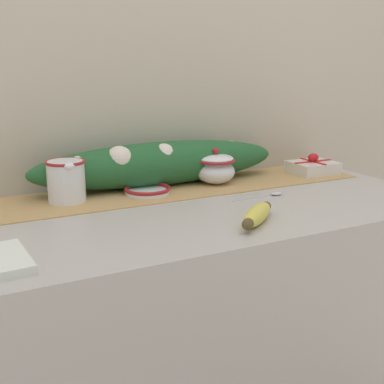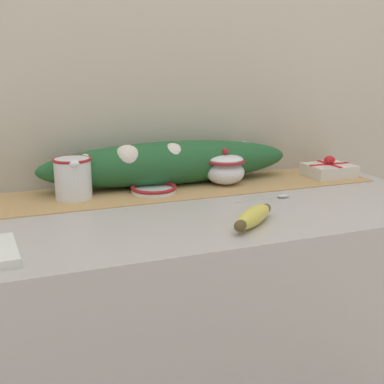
% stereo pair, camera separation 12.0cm
% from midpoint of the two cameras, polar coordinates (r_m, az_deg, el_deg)
% --- Properties ---
extents(countertop, '(1.35, 0.63, 0.90)m').
position_cam_midpoint_polar(countertop, '(1.46, 3.24, -18.84)').
color(countertop, '#B7B2AD').
rests_on(countertop, ground_plane).
extents(back_wall, '(2.15, 0.04, 2.40)m').
position_cam_midpoint_polar(back_wall, '(1.53, -1.60, 12.67)').
color(back_wall, '#B7AD99').
rests_on(back_wall, ground_plane).
extents(table_runner, '(1.24, 0.25, 0.00)m').
position_cam_midpoint_polar(table_runner, '(1.43, 0.56, 0.33)').
color(table_runner, tan).
rests_on(table_runner, countertop).
extents(cream_pitcher, '(0.11, 0.12, 0.11)m').
position_cam_midpoint_polar(cream_pitcher, '(1.34, -11.46, 1.76)').
color(cream_pitcher, white).
rests_on(cream_pitcher, countertop).
extents(sugar_bowl, '(0.12, 0.12, 0.11)m').
position_cam_midpoint_polar(sugar_bowl, '(1.48, 6.28, 2.76)').
color(sugar_bowl, white).
rests_on(sugar_bowl, countertop).
extents(small_dish, '(0.13, 0.13, 0.02)m').
position_cam_midpoint_polar(small_dish, '(1.38, -2.07, 0.31)').
color(small_dish, white).
rests_on(small_dish, countertop).
extents(banana, '(0.16, 0.14, 0.04)m').
position_cam_midpoint_polar(banana, '(1.12, 10.32, -2.96)').
color(banana, '#DBCC4C').
rests_on(banana, countertop).
extents(spoon, '(0.17, 0.03, 0.01)m').
position_cam_midpoint_polar(spoon, '(1.37, 12.78, -0.54)').
color(spoon, silver).
rests_on(spoon, countertop).
extents(gift_box, '(0.15, 0.13, 0.07)m').
position_cam_midpoint_polar(gift_box, '(1.66, 17.93, 2.51)').
color(gift_box, silver).
rests_on(gift_box, countertop).
extents(poinsettia_garland, '(0.79, 0.15, 0.13)m').
position_cam_midpoint_polar(poinsettia_garland, '(1.46, -0.30, 3.49)').
color(poinsettia_garland, '#235B2D').
rests_on(poinsettia_garland, countertop).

